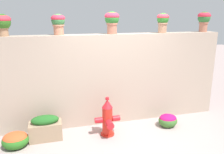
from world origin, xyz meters
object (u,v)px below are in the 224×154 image
Objects in this scene: potted_plant_1 at (58,22)px; flower_bush_left at (168,120)px; potted_plant_2 at (112,20)px; potted_plant_3 at (163,20)px; potted_plant_4 at (204,19)px; flower_bush_right at (15,140)px; potted_plant_0 at (2,22)px; fire_hydrant at (108,119)px; planter_box at (46,128)px.

potted_plant_1 reaches higher than flower_bush_left.
potted_plant_1 is 1.09m from potted_plant_2.
potted_plant_3 is at bearing -1.38° from potted_plant_1.
potted_plant_4 is 4.78m from flower_bush_right.
potted_plant_0 is 0.86× the size of flower_bush_right.
planter_box is (-1.21, 0.16, -0.12)m from fire_hydrant.
potted_plant_1 is 0.90× the size of potted_plant_2.
potted_plant_0 is at bearing -178.82° from potted_plant_1.
potted_plant_1 is (1.01, 0.02, -0.00)m from potted_plant_0.
planter_box reaches higher than flower_bush_left.
potted_plant_4 is 0.97× the size of flower_bush_right.
planter_box is (-0.38, -0.53, -1.99)m from potted_plant_1.
potted_plant_2 is at bearing 18.35° from planter_box.
planter_box is (-3.69, -0.52, -2.03)m from potted_plant_4.
flower_bush_right is (-0.92, -0.68, -2.07)m from potted_plant_1.
flower_bush_left is at bearing 0.52° from flower_bush_right.
potted_plant_4 is (4.32, 0.01, 0.04)m from potted_plant_0.
potted_plant_1 reaches higher than flower_bush_right.
potted_plant_2 reaches higher than fire_hydrant.
potted_plant_3 is at bearing 11.23° from flower_bush_right.
potted_plant_2 is 0.99× the size of potted_plant_4.
potted_plant_1 is 3.09m from flower_bush_left.
potted_plant_2 is at bearing -0.54° from potted_plant_0.
potted_plant_0 reaches higher than flower_bush_left.
potted_plant_1 is 0.96× the size of potted_plant_3.
potted_plant_2 reaches higher than potted_plant_1.
potted_plant_0 is 3.87m from flower_bush_left.
potted_plant_3 reaches higher than potted_plant_1.
potted_plant_0 is 2.71m from fire_hydrant.
flower_bush_right is (0.09, -0.66, -2.08)m from potted_plant_0.
potted_plant_1 is 0.86× the size of flower_bush_right.
potted_plant_4 is at bearing 9.03° from flower_bush_right.
potted_plant_4 is at bearing 0.81° from potted_plant_2.
potted_plant_4 reaches higher than potted_plant_1.
potted_plant_1 reaches higher than planter_box.
potted_plant_3 is 1.07m from potted_plant_4.
potted_plant_1 is 2.09m from planter_box.
potted_plant_0 reaches higher than flower_bush_right.
potted_plant_0 is 0.99× the size of flower_bush_left.
potted_plant_2 is 2.03m from fire_hydrant.
potted_plant_1 reaches higher than fire_hydrant.
potted_plant_0 is at bearing 160.15° from fire_hydrant.
potted_plant_4 reaches higher than flower_bush_left.
potted_plant_3 is 1.04× the size of flower_bush_left.
potted_plant_0 is at bearing 179.42° from potted_plant_3.
fire_hydrant reaches higher than flower_bush_left.
flower_bush_left is (-0.05, -0.60, -2.09)m from potted_plant_3.
potted_plant_1 is 1.00× the size of flower_bush_left.
planter_box is at bearing -169.75° from potted_plant_3.
fire_hydrant is (-2.48, -0.68, -1.91)m from potted_plant_4.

